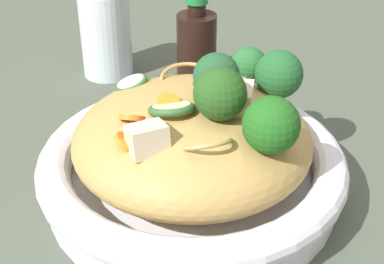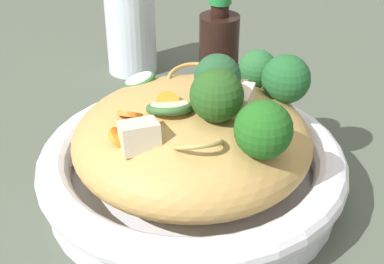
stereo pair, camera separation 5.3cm
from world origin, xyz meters
name	(u,v)px [view 2 (the right image)]	position (x,y,z in m)	size (l,w,h in m)	color
ground_plane	(192,193)	(0.00, 0.00, 0.00)	(3.00, 3.00, 0.00)	#454E40
serving_bowl	(192,170)	(0.00, 0.00, 0.03)	(0.30, 0.30, 0.05)	white
noodle_heap	(192,139)	(0.00, 0.00, 0.06)	(0.22, 0.22, 0.09)	#AF8949
broccoli_florets	(251,93)	(-0.03, -0.04, 0.11)	(0.15, 0.16, 0.08)	#9DBE6E
carrot_coins	(165,107)	(0.01, 0.02, 0.10)	(0.05, 0.16, 0.03)	orange
zucchini_slices	(179,97)	(0.02, 0.00, 0.10)	(0.14, 0.10, 0.04)	beige
chicken_chunks	(208,110)	(-0.02, 0.00, 0.10)	(0.06, 0.14, 0.04)	beige
soy_sauce_bottle	(219,46)	(0.18, -0.18, 0.05)	(0.05, 0.05, 0.12)	black
drinking_glass	(131,31)	(0.28, -0.11, 0.06)	(0.07, 0.07, 0.12)	silver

